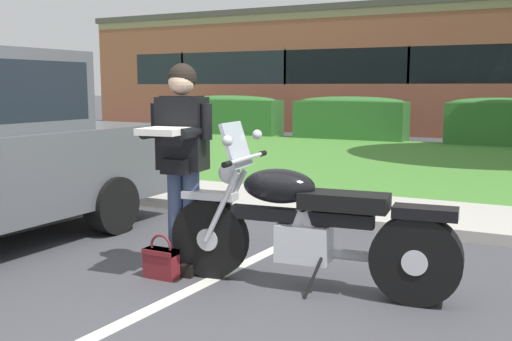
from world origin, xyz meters
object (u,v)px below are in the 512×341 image
(motorcycle, at_px, (317,227))
(brick_building, at_px, (436,72))
(hedge_center_right, at_px, (499,121))
(handbag, at_px, (161,260))
(hedge_left, at_px, (229,114))
(hedge_center_left, at_px, (350,117))
(rider_person, at_px, (181,152))

(motorcycle, distance_m, brick_building, 18.90)
(hedge_center_right, bearing_deg, brick_building, 112.10)
(handbag, distance_m, hedge_center_right, 12.33)
(hedge_center_right, distance_m, brick_building, 7.43)
(hedge_left, relative_size, hedge_center_left, 1.05)
(motorcycle, relative_size, brick_building, 0.09)
(hedge_left, xyz_separation_m, brick_building, (5.03, 6.76, 1.40))
(motorcycle, bearing_deg, handbag, -166.56)
(motorcycle, bearing_deg, brick_building, 97.24)
(motorcycle, height_order, hedge_left, motorcycle)
(hedge_center_right, bearing_deg, handbag, -97.38)
(handbag, xyz_separation_m, hedge_center_right, (1.58, 12.21, 0.51))
(rider_person, relative_size, hedge_center_left, 0.54)
(rider_person, relative_size, hedge_center_right, 0.66)
(brick_building, bearing_deg, hedge_center_left, -99.58)
(motorcycle, height_order, brick_building, brick_building)
(hedge_center_left, relative_size, hedge_center_right, 1.22)
(hedge_left, bearing_deg, brick_building, 53.37)
(motorcycle, height_order, hedge_center_left, motorcycle)
(rider_person, relative_size, brick_building, 0.07)
(rider_person, bearing_deg, brick_building, 93.81)
(hedge_left, height_order, hedge_center_right, same)
(motorcycle, xyz_separation_m, rider_person, (-1.12, -0.10, 0.52))
(rider_person, relative_size, hedge_left, 0.52)
(rider_person, height_order, brick_building, brick_building)
(hedge_center_right, bearing_deg, hedge_center_left, 180.00)
(motorcycle, relative_size, hedge_left, 0.68)
(hedge_center_left, distance_m, brick_building, 7.00)
(hedge_left, relative_size, hedge_center_right, 1.29)
(rider_person, xyz_separation_m, hedge_left, (-6.28, 12.03, -0.36))
(handbag, xyz_separation_m, hedge_center_left, (-2.30, 12.21, 0.51))
(motorcycle, distance_m, hedge_left, 14.04)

